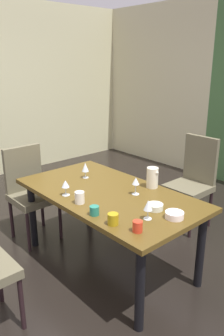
{
  "coord_description": "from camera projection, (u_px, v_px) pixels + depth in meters",
  "views": [
    {
      "loc": [
        2.46,
        -1.72,
        1.87
      ],
      "look_at": [
        0.16,
        0.32,
        0.85
      ],
      "focal_mm": 35.0,
      "sensor_mm": 36.0,
      "label": 1
    }
  ],
  "objects": [
    {
      "name": "cup_right",
      "position": [
        138.0,
        226.0,
        2.24
      ],
      "size": [
        0.07,
        0.07,
        0.08
      ],
      "primitive_type": "cylinder",
      "color": "red",
      "rests_on": "dining_table"
    },
    {
      "name": "cup_center",
      "position": [
        80.0,
        198.0,
        2.69
      ],
      "size": [
        0.08,
        0.08,
        0.1
      ],
      "primitive_type": "cylinder",
      "color": "white",
      "rests_on": "dining_table"
    },
    {
      "name": "serving_bowl_south",
      "position": [
        174.0,
        215.0,
        2.44
      ],
      "size": [
        0.14,
        0.14,
        0.05
      ],
      "primitive_type": "cylinder",
      "color": "white",
      "rests_on": "dining_table"
    },
    {
      "name": "cup_near_shelf",
      "position": [
        94.0,
        211.0,
        2.49
      ],
      "size": [
        0.07,
        0.07,
        0.07
      ],
      "primitive_type": "cylinder",
      "color": "#247964",
      "rests_on": "dining_table"
    },
    {
      "name": "pitcher_near_window",
      "position": [
        152.0,
        177.0,
        3.01
      ],
      "size": [
        0.12,
        0.11,
        0.19
      ],
      "color": "beige",
      "rests_on": "dining_table"
    },
    {
      "name": "serving_bowl_left",
      "position": [
        155.0,
        207.0,
        2.58
      ],
      "size": [
        0.13,
        0.13,
        0.05
      ],
      "primitive_type": "cylinder",
      "color": "silver",
      "rests_on": "dining_table"
    },
    {
      "name": "dining_table",
      "position": [
        108.0,
        201.0,
        2.96
      ],
      "size": [
        1.72,
        0.94,
        0.74
      ],
      "color": "#563F17",
      "rests_on": "ground_plane"
    },
    {
      "name": "wine_glass_east",
      "position": [
        65.0,
        184.0,
        2.83
      ],
      "size": [
        0.07,
        0.07,
        0.14
      ],
      "color": "silver",
      "rests_on": "dining_table"
    },
    {
      "name": "wine_glass_corner",
      "position": [
        85.0,
        167.0,
        3.25
      ],
      "size": [
        0.07,
        0.07,
        0.16
      ],
      "color": "silver",
      "rests_on": "dining_table"
    },
    {
      "name": "back_panel_interior",
      "position": [
        154.0,
        86.0,
        6.01
      ],
      "size": [
        2.39,
        0.1,
        2.79
      ],
      "primitive_type": "cube",
      "color": "beige",
      "rests_on": "ground_plane"
    },
    {
      "name": "wine_glass_rear",
      "position": [
        136.0,
        182.0,
        2.84
      ],
      "size": [
        0.07,
        0.07,
        0.16
      ],
      "color": "silver",
      "rests_on": "dining_table"
    },
    {
      "name": "wine_glass_front",
      "position": [
        148.0,
        206.0,
        2.4
      ],
      "size": [
        0.07,
        0.07,
        0.15
      ],
      "color": "silver",
      "rests_on": "dining_table"
    },
    {
      "name": "chair_head_far",
      "position": [
        193.0,
        178.0,
        3.76
      ],
      "size": [
        0.44,
        0.45,
        1.05
      ],
      "rotation": [
        0.0,
        0.0,
        3.14
      ],
      "color": "brown",
      "rests_on": "ground_plane"
    },
    {
      "name": "cup_north",
      "position": [
        113.0,
        219.0,
        2.34
      ],
      "size": [
        0.08,
        0.08,
        0.08
      ],
      "primitive_type": "cylinder",
      "color": "#A98A14",
      "rests_on": "dining_table"
    },
    {
      "name": "ground_plane",
      "position": [
        79.0,
        249.0,
        3.42
      ],
      "size": [
        5.67,
        6.03,
        0.02
      ],
      "primitive_type": "cube",
      "color": "black"
    },
    {
      "name": "chair_left_near",
      "position": [
        30.0,
        188.0,
        3.51
      ],
      "size": [
        0.45,
        0.44,
        1.0
      ],
      "rotation": [
        0.0,
        0.0,
        -1.57
      ],
      "color": "brown",
      "rests_on": "ground_plane"
    }
  ]
}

